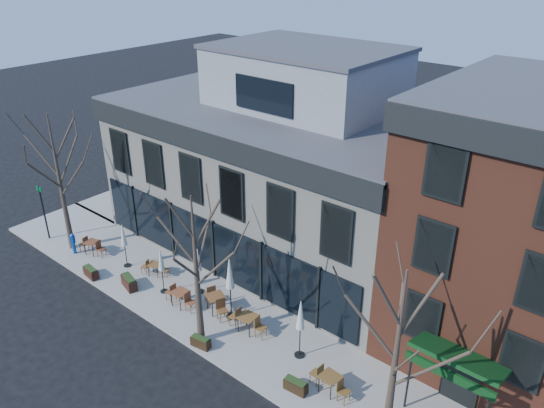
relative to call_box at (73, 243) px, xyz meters
The scene contains 25 objects.
ground 8.58m from the call_box, 23.87° to the left, with size 120.00×120.00×0.00m, color black.
sidewalk_front 11.16m from the call_box, ahead, with size 33.50×4.70×0.15m, color gray.
sidewalk_side 10.09m from the call_box, 109.98° to the left, with size 4.50×12.00×0.15m, color gray.
corner_building 12.25m from the call_box, 47.23° to the left, with size 18.39×10.39×11.10m.
red_brick_building 22.97m from the call_box, 22.07° to the left, with size 8.20×11.78×11.18m.
tree_corner 3.51m from the call_box, 159.48° to the left, with size 3.93×3.98×7.92m.
tree_mid 11.23m from the call_box, ahead, with size 3.50×3.55×7.04m.
tree_right 20.09m from the call_box, ahead, with size 3.72×3.77×7.48m.
sign_pole 2.97m from the call_box, behind, with size 0.50×0.10×3.40m.
call_box is the anchor object (origin of this frame).
cafe_set_0 1.06m from the call_box, 38.55° to the left, with size 1.80×0.84×0.92m.
cafe_set_1 5.44m from the call_box, 16.38° to the left, with size 1.58×1.01×0.82m.
cafe_set_2 8.25m from the call_box, ahead, with size 1.85×0.76×0.97m.
cafe_set_3 9.95m from the call_box, ahead, with size 2.04×1.22×1.06m.
cafe_set_4 12.04m from the call_box, ahead, with size 1.96×0.85×1.02m.
cafe_set_5 16.83m from the call_box, ahead, with size 1.86×0.79×0.96m.
umbrella_0 3.70m from the call_box, 18.01° to the left, with size 0.40×0.40×2.50m.
umbrella_1 6.86m from the call_box, ahead, with size 0.39×0.39×2.45m.
umbrella_2 8.44m from the call_box, 13.78° to the left, with size 0.40×0.40×2.49m.
umbrella_3 10.92m from the call_box, ahead, with size 0.50×0.50×3.15m.
umbrella_4 14.84m from the call_box, ahead, with size 0.45×0.45×2.80m.
planter_0 2.91m from the call_box, 14.96° to the right, with size 1.03×0.50×0.56m.
planter_1 5.11m from the call_box, ahead, with size 1.21×0.73×0.63m.
planter_2 11.13m from the call_box, ahead, with size 0.94×0.50×0.50m.
planter_3 15.79m from the call_box, ahead, with size 0.98×0.47×0.53m.
Camera 1 is at (17.11, -15.89, 15.84)m, focal length 35.00 mm.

